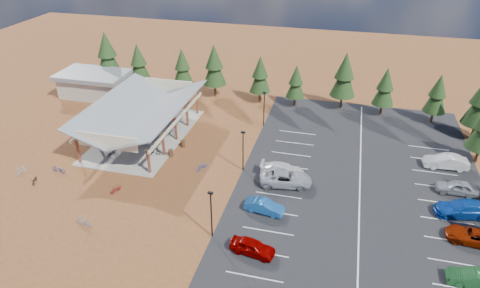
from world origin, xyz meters
The scene contains 42 objects.
ground centered at (0.00, 0.00, 0.00)m, with size 140.00×140.00×0.00m, color brown.
asphalt_lot centered at (18.50, 3.00, 0.02)m, with size 27.00×44.00×0.04m, color black.
concrete_pad centered at (-10.00, 7.00, 0.05)m, with size 10.60×18.60×0.10m, color gray.
bike_pavilion centered at (-10.00, 7.00, 3.82)m, with size 11.65×19.40×4.97m.
outbuilding centered at (-24.00, 18.00, 2.03)m, with size 11.00×7.00×3.90m.
lamp_post_0 centered at (5.00, -10.00, 2.98)m, with size 0.50×0.25×5.14m.
lamp_post_1 centered at (5.00, 2.00, 2.98)m, with size 0.50×0.25×5.14m.
lamp_post_2 centered at (5.00, 14.00, 2.98)m, with size 0.50×0.25×5.14m.
trash_bin_0 centered at (-4.52, 2.84, 0.45)m, with size 0.60×0.60×0.90m, color #432918.
trash_bin_1 centered at (-3.90, 5.46, 0.45)m, with size 0.60×0.60×0.90m, color #432918.
pine_0 centered at (-23.61, 22.42, 5.77)m, with size 4.05×4.05×9.44m.
pine_1 centered at (-17.75, 21.99, 4.88)m, with size 3.43×3.43×7.99m.
pine_2 centered at (-10.30, 22.53, 4.61)m, with size 3.24×3.24×7.56m.
pine_3 centered at (-4.89, 22.62, 5.26)m, with size 3.70×3.70×8.62m.
pine_4 centered at (2.69, 22.01, 4.63)m, with size 3.26×3.26×7.58m.
pine_5 centered at (8.29, 21.79, 4.05)m, with size 2.85×2.85×6.64m.
pine_6 centered at (15.31, 22.85, 5.38)m, with size 3.78×3.78×8.82m.
pine_7 centered at (21.21, 21.89, 4.48)m, with size 3.15×3.15×7.35m.
pine_8 centered at (28.22, 21.07, 4.48)m, with size 3.15×3.15×7.34m.
bike_0 centered at (-11.53, 0.80, 0.51)m, with size 0.54×1.56×0.82m, color black.
bike_1 centered at (-12.41, 5.34, 0.59)m, with size 0.46×1.63×0.98m, color gray.
bike_2 centered at (-10.83, 8.63, 0.52)m, with size 0.56×1.61×0.84m, color #1B4C99.
bike_3 centered at (-13.53, 14.64, 0.59)m, with size 0.46×1.64×0.99m, color maroon.
bike_4 centered at (-6.64, 2.46, 0.51)m, with size 0.55×1.58×0.83m, color black.
bike_5 centered at (-8.63, 4.31, 0.63)m, with size 0.50×1.78×1.07m, color gray.
bike_6 centered at (-6.50, 8.34, 0.55)m, with size 0.59×1.70×0.89m, color #1E438F.
bike_7 centered at (-8.02, 11.66, 0.60)m, with size 0.47×1.67×1.00m, color maroon.
bike_8 centered at (-17.09, -6.55, 0.42)m, with size 0.56×1.60×0.84m, color black.
bike_9 centered at (-19.88, -5.24, 0.46)m, with size 0.43×1.52×0.92m, color #9FA1A7.
bike_10 centered at (-15.77, -3.98, 0.47)m, with size 0.63×1.80×0.95m, color navy.
bike_11 centered at (-7.35, -5.82, 0.44)m, with size 0.42×1.47×0.89m, color maroon.
bike_13 centered at (-7.51, -11.72, 0.55)m, with size 0.52×1.84×1.11m, color gray.
bike_14 centered at (0.26, 0.81, 0.45)m, with size 0.59×1.70×0.89m, color #1F40A0.
car_0 centered at (9.21, -11.24, 0.75)m, with size 1.67×4.16×1.42m, color #770100.
car_1 centered at (9.05, -5.18, 0.71)m, with size 1.42×4.07×1.34m, color #195299.
car_2 centered at (10.37, 0.20, 0.85)m, with size 2.69×5.84×1.62m, color #A1A2A9.
car_3 centered at (9.73, 1.97, 0.78)m, with size 2.08×5.13×1.49m, color silver.
car_5 centered at (27.74, -10.29, 0.75)m, with size 1.51×4.33×1.43m, color #1D5625.
car_6 centered at (28.69, -4.72, 0.71)m, with size 2.22×4.81×1.34m, color #771802.
car_7 centered at (28.53, -0.69, 0.85)m, with size 2.28×5.61×1.63m, color navy.
car_8 centered at (28.63, 3.24, 0.79)m, with size 1.76×4.38×1.49m, color gray.
car_9 centered at (28.23, 8.48, 0.87)m, with size 1.75×5.03×1.66m, color silver.
Camera 1 is at (15.32, -39.45, 27.57)m, focal length 32.00 mm.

